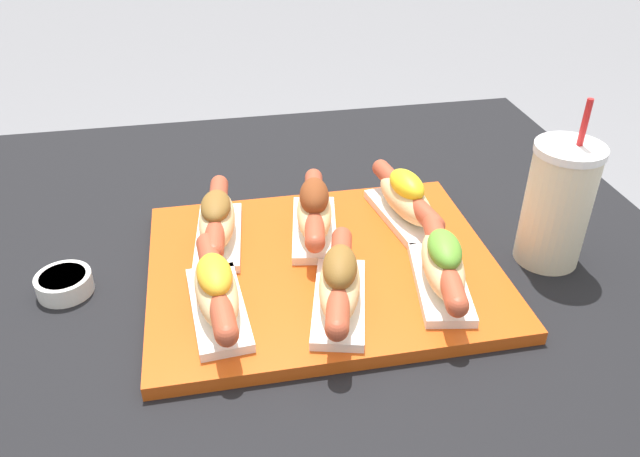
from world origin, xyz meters
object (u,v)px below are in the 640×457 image
(drink_cup, at_px, (557,204))
(hot_dog_2, at_px, (443,264))
(hot_dog_3, at_px, (217,220))
(hot_dog_4, at_px, (314,211))
(hot_dog_5, at_px, (406,199))
(hot_dog_1, at_px, (340,283))
(hot_dog_0, at_px, (216,290))
(serving_tray, at_px, (323,268))
(sauce_bowl, at_px, (64,283))

(drink_cup, bearing_deg, hot_dog_2, -162.72)
(hot_dog_3, distance_m, hot_dog_4, 0.13)
(hot_dog_4, bearing_deg, drink_cup, -17.41)
(hot_dog_2, height_order, hot_dog_4, hot_dog_4)
(hot_dog_5, bearing_deg, hot_dog_1, -127.87)
(hot_dog_4, distance_m, drink_cup, 0.32)
(hot_dog_0, distance_m, hot_dog_5, 0.32)
(hot_dog_2, bearing_deg, hot_dog_5, 88.83)
(drink_cup, bearing_deg, hot_dog_5, 148.12)
(hot_dog_0, bearing_deg, drink_cup, 6.55)
(serving_tray, distance_m, drink_cup, 0.32)
(hot_dog_2, relative_size, sauce_bowl, 2.83)
(serving_tray, bearing_deg, hot_dog_2, -30.15)
(hot_dog_4, bearing_deg, hot_dog_5, 4.36)
(serving_tray, bearing_deg, hot_dog_1, -88.72)
(serving_tray, relative_size, hot_dog_4, 2.28)
(hot_dog_2, relative_size, hot_dog_3, 0.99)
(hot_dog_0, xyz_separation_m, hot_dog_4, (0.14, 0.15, 0.00))
(drink_cup, bearing_deg, serving_tray, 175.62)
(hot_dog_1, distance_m, drink_cup, 0.31)
(hot_dog_0, xyz_separation_m, hot_dog_5, (0.28, 0.16, 0.00))
(hot_dog_4, bearing_deg, serving_tray, -91.53)
(sauce_bowl, bearing_deg, hot_dog_4, 8.41)
(serving_tray, xyz_separation_m, hot_dog_1, (0.00, -0.09, 0.04))
(serving_tray, relative_size, sauce_bowl, 6.47)
(hot_dog_1, bearing_deg, serving_tray, 91.28)
(hot_dog_2, bearing_deg, hot_dog_1, -174.26)
(hot_dog_5, height_order, sauce_bowl, hot_dog_5)
(serving_tray, xyz_separation_m, hot_dog_0, (-0.14, -0.07, 0.04))
(hot_dog_4, relative_size, drink_cup, 0.86)
(hot_dog_2, bearing_deg, hot_dog_0, 179.44)
(hot_dog_2, bearing_deg, hot_dog_4, 131.30)
(sauce_bowl, relative_size, drink_cup, 0.30)
(hot_dog_0, relative_size, sauce_bowl, 2.86)
(hot_dog_5, height_order, drink_cup, drink_cup)
(serving_tray, height_order, hot_dog_0, hot_dog_0)
(hot_dog_3, distance_m, hot_dog_5, 0.27)
(hot_dog_3, bearing_deg, hot_dog_1, -51.56)
(hot_dog_3, relative_size, hot_dog_5, 1.01)
(hot_dog_0, bearing_deg, hot_dog_2, -0.56)
(hot_dog_4, bearing_deg, hot_dog_1, -89.97)
(sauce_bowl, distance_m, drink_cup, 0.64)
(hot_dog_3, relative_size, hot_dog_4, 1.01)
(hot_dog_5, bearing_deg, hot_dog_0, -150.39)
(hot_dog_0, distance_m, hot_dog_2, 0.27)
(hot_dog_5, bearing_deg, serving_tray, -148.90)
(serving_tray, xyz_separation_m, drink_cup, (0.31, -0.02, 0.08))
(serving_tray, distance_m, hot_dog_3, 0.16)
(hot_dog_0, distance_m, sauce_bowl, 0.22)
(hot_dog_1, height_order, hot_dog_2, hot_dog_1)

